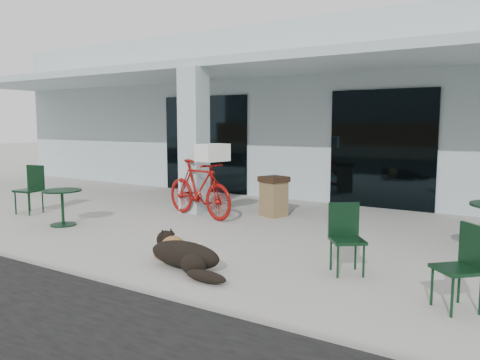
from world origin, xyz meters
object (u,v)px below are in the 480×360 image
Objects in this scene: cafe_chair_far_a at (347,239)px; trash_receptacle at (274,196)px; bicycle at (199,189)px; cafe_chair_near at (29,190)px; cafe_chair_far_b at (457,268)px; dog at (185,253)px; cafe_table_near at (63,208)px.

trash_receptacle is (-2.60, 2.85, -0.03)m from cafe_chair_far_a.
bicycle is 3.71m from cafe_chair_near.
bicycle is 1.91× the size of cafe_chair_near.
cafe_chair_far_a is at bearing -102.81° from bicycle.
cafe_chair_near is (-3.32, -1.67, -0.08)m from bicycle.
cafe_chair_far_a reaches higher than cafe_chair_far_b.
dog is 3.87m from trash_receptacle.
cafe_chair_far_b is at bearing -15.35° from cafe_chair_near.
cafe_chair_near is 8.59m from cafe_chair_far_b.
cafe_chair_far_b is at bearing -57.95° from cafe_chair_far_a.
cafe_chair_near is at bearing -140.29° from cafe_chair_far_b.
cafe_chair_far_a is at bearing -156.49° from cafe_chair_far_b.
dog is at bearing 170.39° from cafe_chair_far_a.
cafe_chair_near is (-1.63, 0.38, 0.18)m from cafe_table_near.
bicycle reaches higher than cafe_chair_near.
bicycle is 2.21× the size of cafe_chair_far_b.
cafe_chair_far_a is 3.85m from trash_receptacle.
dog is at bearing -79.55° from trash_receptacle.
bicycle is 2.71× the size of cafe_table_near.
bicycle is 5.80m from cafe_chair_far_b.
cafe_chair_far_a is (1.90, 0.95, 0.24)m from dog.
bicycle is at bearing 50.59° from cafe_table_near.
bicycle reaches higher than trash_receptacle.
cafe_chair_far_a is (5.56, 0.10, 0.11)m from cafe_table_near.
cafe_chair_far_a reaches higher than trash_receptacle.
trash_receptacle is (-3.96, 3.39, -0.03)m from cafe_chair_far_b.
trash_receptacle is at bearing -40.95° from bicycle.
dog is at bearing -127.59° from cafe_chair_far_b.
cafe_table_near is 0.81× the size of cafe_chair_far_a.
cafe_chair_far_b reaches higher than dog.
cafe_table_near is at bearing -138.45° from cafe_chair_far_b.
dog is 1.74× the size of cafe_table_near.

